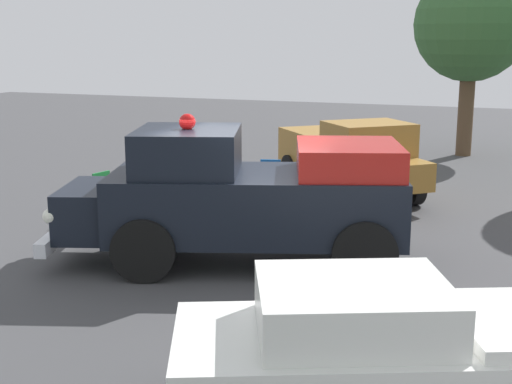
{
  "coord_description": "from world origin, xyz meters",
  "views": [
    {
      "loc": [
        4.4,
        -10.95,
        3.84
      ],
      "look_at": [
        0.2,
        -0.01,
        1.26
      ],
      "focal_mm": 49.6,
      "sensor_mm": 36.0,
      "label": 1
    }
  ],
  "objects_px": {
    "vintage_fire_truck": "(242,196)",
    "parked_pickup": "(350,155)",
    "lawn_chair_by_car": "(106,192)",
    "traffic_cone": "(136,214)",
    "classic_hot_rod": "(385,349)",
    "lawn_chair_spare": "(270,178)",
    "oak_tree_right": "(471,26)",
    "spectator_standing": "(347,180)"
  },
  "relations": [
    {
      "from": "vintage_fire_truck",
      "to": "parked_pickup",
      "type": "height_order",
      "value": "vintage_fire_truck"
    },
    {
      "from": "lawn_chair_by_car",
      "to": "traffic_cone",
      "type": "height_order",
      "value": "lawn_chair_by_car"
    },
    {
      "from": "classic_hot_rod",
      "to": "lawn_chair_spare",
      "type": "distance_m",
      "value": 9.65
    },
    {
      "from": "parked_pickup",
      "to": "oak_tree_right",
      "type": "distance_m",
      "value": 8.17
    },
    {
      "from": "classic_hot_rod",
      "to": "lawn_chair_by_car",
      "type": "height_order",
      "value": "classic_hot_rod"
    },
    {
      "from": "classic_hot_rod",
      "to": "spectator_standing",
      "type": "height_order",
      "value": "spectator_standing"
    },
    {
      "from": "classic_hot_rod",
      "to": "traffic_cone",
      "type": "distance_m",
      "value": 8.26
    },
    {
      "from": "parked_pickup",
      "to": "traffic_cone",
      "type": "xyz_separation_m",
      "value": [
        -3.32,
        -4.64,
        -0.68
      ]
    },
    {
      "from": "parked_pickup",
      "to": "traffic_cone",
      "type": "relative_size",
      "value": 7.56
    },
    {
      "from": "parked_pickup",
      "to": "oak_tree_right",
      "type": "relative_size",
      "value": 0.79
    },
    {
      "from": "spectator_standing",
      "to": "traffic_cone",
      "type": "relative_size",
      "value": 2.64
    },
    {
      "from": "lawn_chair_spare",
      "to": "traffic_cone",
      "type": "distance_m",
      "value": 3.59
    },
    {
      "from": "lawn_chair_by_car",
      "to": "lawn_chair_spare",
      "type": "distance_m",
      "value": 3.85
    },
    {
      "from": "classic_hot_rod",
      "to": "lawn_chair_by_car",
      "type": "bearing_deg",
      "value": 140.2
    },
    {
      "from": "vintage_fire_truck",
      "to": "spectator_standing",
      "type": "relative_size",
      "value": 3.78
    },
    {
      "from": "spectator_standing",
      "to": "oak_tree_right",
      "type": "bearing_deg",
      "value": 81.67
    },
    {
      "from": "spectator_standing",
      "to": "lawn_chair_spare",
      "type": "bearing_deg",
      "value": 148.67
    },
    {
      "from": "traffic_cone",
      "to": "spectator_standing",
      "type": "bearing_deg",
      "value": 24.25
    },
    {
      "from": "lawn_chair_spare",
      "to": "traffic_cone",
      "type": "bearing_deg",
      "value": -119.95
    },
    {
      "from": "spectator_standing",
      "to": "parked_pickup",
      "type": "bearing_deg",
      "value": 102.5
    },
    {
      "from": "lawn_chair_by_car",
      "to": "lawn_chair_spare",
      "type": "bearing_deg",
      "value": 44.28
    },
    {
      "from": "lawn_chair_spare",
      "to": "classic_hot_rod",
      "type": "bearing_deg",
      "value": -63.2
    },
    {
      "from": "oak_tree_right",
      "to": "traffic_cone",
      "type": "relative_size",
      "value": 9.51
    },
    {
      "from": "spectator_standing",
      "to": "traffic_cone",
      "type": "xyz_separation_m",
      "value": [
        -3.95,
        -1.78,
        -0.66
      ]
    },
    {
      "from": "classic_hot_rod",
      "to": "parked_pickup",
      "type": "distance_m",
      "value": 10.54
    },
    {
      "from": "spectator_standing",
      "to": "traffic_cone",
      "type": "distance_m",
      "value": 4.38
    },
    {
      "from": "lawn_chair_by_car",
      "to": "traffic_cone",
      "type": "xyz_separation_m",
      "value": [
        0.97,
        -0.41,
        -0.28
      ]
    },
    {
      "from": "parked_pickup",
      "to": "lawn_chair_spare",
      "type": "bearing_deg",
      "value": -134.77
    },
    {
      "from": "oak_tree_right",
      "to": "spectator_standing",
      "type": "bearing_deg",
      "value": -98.33
    },
    {
      "from": "lawn_chair_spare",
      "to": "oak_tree_right",
      "type": "xyz_separation_m",
      "value": [
        3.64,
        8.76,
        3.59
      ]
    },
    {
      "from": "vintage_fire_truck",
      "to": "lawn_chair_by_car",
      "type": "height_order",
      "value": "vintage_fire_truck"
    },
    {
      "from": "lawn_chair_spare",
      "to": "spectator_standing",
      "type": "distance_m",
      "value": 2.56
    },
    {
      "from": "spectator_standing",
      "to": "lawn_chair_by_car",
      "type": "bearing_deg",
      "value": -164.44
    },
    {
      "from": "classic_hot_rod",
      "to": "traffic_cone",
      "type": "height_order",
      "value": "classic_hot_rod"
    },
    {
      "from": "lawn_chair_by_car",
      "to": "spectator_standing",
      "type": "distance_m",
      "value": 5.12
    },
    {
      "from": "spectator_standing",
      "to": "traffic_cone",
      "type": "bearing_deg",
      "value": -155.75
    },
    {
      "from": "lawn_chair_spare",
      "to": "spectator_standing",
      "type": "relative_size",
      "value": 0.61
    },
    {
      "from": "lawn_chair_by_car",
      "to": "traffic_cone",
      "type": "relative_size",
      "value": 1.61
    },
    {
      "from": "traffic_cone",
      "to": "oak_tree_right",
      "type": "bearing_deg",
      "value": 65.42
    },
    {
      "from": "vintage_fire_truck",
      "to": "parked_pickup",
      "type": "xyz_separation_m",
      "value": [
        0.44,
        5.96,
        -0.21
      ]
    },
    {
      "from": "lawn_chair_by_car",
      "to": "lawn_chair_spare",
      "type": "relative_size",
      "value": 1.0
    },
    {
      "from": "vintage_fire_truck",
      "to": "traffic_cone",
      "type": "height_order",
      "value": "vintage_fire_truck"
    }
  ]
}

